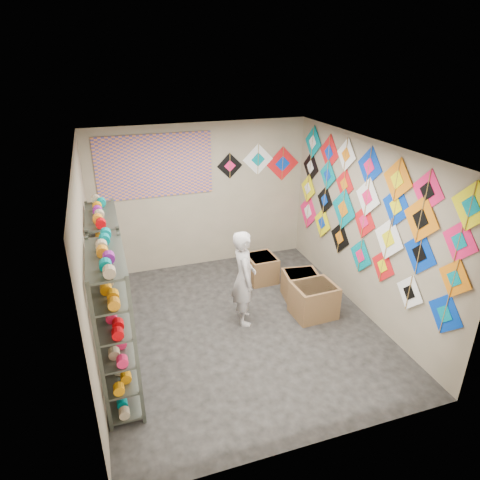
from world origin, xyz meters
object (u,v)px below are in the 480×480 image
object	(u,v)px
shelf_rack_back	(109,276)
carton_a	(314,300)
carton_b	(300,285)
shopkeeper	(244,278)
carton_c	(261,268)
shelf_rack_front	(115,329)

from	to	relation	value
shelf_rack_back	carton_a	bearing A→B (deg)	-9.85
carton_b	carton_a	bearing A→B (deg)	-85.77
shelf_rack_back	shopkeeper	xyz separation A→B (m)	(1.89, -0.31, -0.20)
carton_a	carton_c	xyz separation A→B (m)	(-0.37, 1.30, -0.03)
shelf_rack_back	carton_c	xyz separation A→B (m)	(2.60, 0.79, -0.71)
shopkeeper	carton_b	size ratio (longest dim) A/B	2.68
shelf_rack_front	shopkeeper	distance (m)	2.14
shopkeeper	carton_a	size ratio (longest dim) A/B	2.33
carton_a	carton_c	world-z (taller)	carton_a
carton_b	shelf_rack_back	bearing A→B (deg)	-170.76
shopkeeper	carton_a	bearing A→B (deg)	-91.64
shelf_rack_front	shelf_rack_back	xyz separation A→B (m)	(0.00, 1.30, 0.00)
shelf_rack_front	shopkeeper	xyz separation A→B (m)	(1.89, 0.99, -0.20)
shelf_rack_back	carton_b	xyz separation A→B (m)	(3.01, 0.04, -0.72)
shelf_rack_front	shopkeeper	size ratio (longest dim) A/B	1.27
shelf_rack_front	carton_a	bearing A→B (deg)	14.76
shelf_rack_back	shelf_rack_front	bearing A→B (deg)	-90.00
shopkeeper	carton_a	distance (m)	1.21
carton_a	carton_c	size ratio (longest dim) A/B	1.19
carton_c	shopkeeper	bearing A→B (deg)	-124.72
shelf_rack_front	carton_a	world-z (taller)	shelf_rack_front
shopkeeper	carton_c	size ratio (longest dim) A/B	2.77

